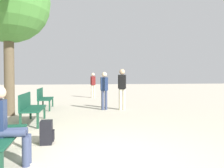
# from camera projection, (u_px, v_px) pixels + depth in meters

# --- Properties ---
(ground_plane) EXTENTS (80.00, 80.00, 0.00)m
(ground_plane) POSITION_uv_depth(u_px,v_px,m) (105.00, 161.00, 3.62)
(ground_plane) COLOR beige
(bench_row_1) EXTENTS (0.53, 1.53, 0.91)m
(bench_row_1) POSITION_uv_depth(u_px,v_px,m) (30.00, 106.00, 6.51)
(bench_row_1) COLOR #144733
(bench_row_1) RESTS_ON ground_plane
(bench_row_2) EXTENTS (0.53, 1.53, 0.91)m
(bench_row_2) POSITION_uv_depth(u_px,v_px,m) (44.00, 97.00, 9.55)
(bench_row_2) COLOR #144733
(bench_row_2) RESTS_ON ground_plane
(tree_row_1) EXTENTS (2.95, 2.95, 5.59)m
(tree_row_1) POSITION_uv_depth(u_px,v_px,m) (8.00, 2.00, 7.81)
(tree_row_1) COLOR brown
(tree_row_1) RESTS_ON ground_plane
(person_seated) EXTENTS (0.57, 0.32, 1.26)m
(person_seated) POSITION_uv_depth(u_px,v_px,m) (7.00, 123.00, 3.38)
(person_seated) COLOR #384260
(person_seated) RESTS_ON ground_plane
(backpack) EXTENTS (0.28, 0.31, 0.48)m
(backpack) POSITION_uv_depth(u_px,v_px,m) (47.00, 132.00, 4.54)
(backpack) COLOR black
(backpack) RESTS_ON ground_plane
(pedestrian_near) EXTENTS (0.34, 0.23, 1.69)m
(pedestrian_near) POSITION_uv_depth(u_px,v_px,m) (93.00, 83.00, 14.77)
(pedestrian_near) COLOR beige
(pedestrian_near) RESTS_ON ground_plane
(pedestrian_mid) EXTENTS (0.33, 0.29, 1.61)m
(pedestrian_mid) POSITION_uv_depth(u_px,v_px,m) (104.00, 88.00, 9.26)
(pedestrian_mid) COLOR #384260
(pedestrian_mid) RESTS_ON ground_plane
(pedestrian_far) EXTENTS (0.35, 0.27, 1.74)m
(pedestrian_far) POSITION_uv_depth(u_px,v_px,m) (122.00, 86.00, 9.28)
(pedestrian_far) COLOR beige
(pedestrian_far) RESTS_ON ground_plane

